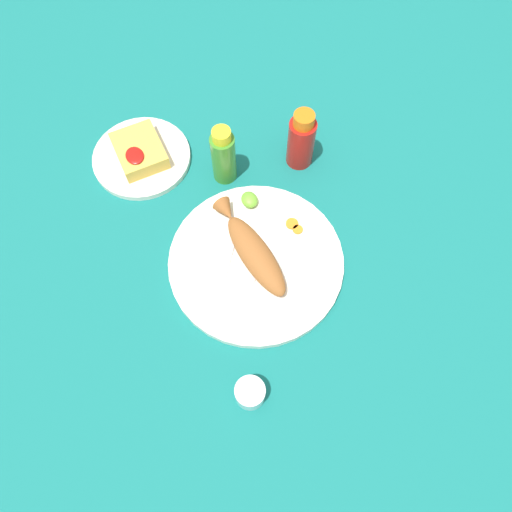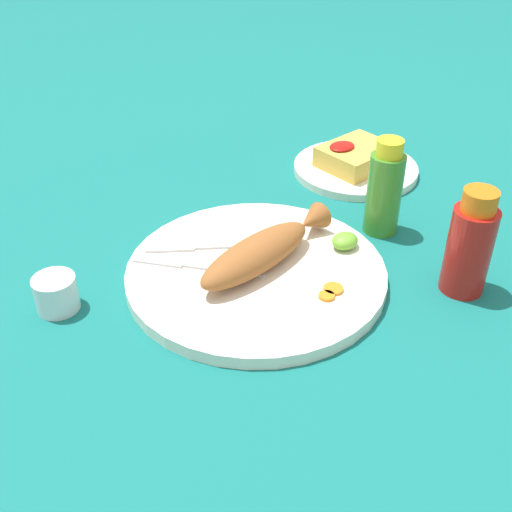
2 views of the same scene
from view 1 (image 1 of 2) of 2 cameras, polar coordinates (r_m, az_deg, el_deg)
ground_plane at (r=1.02m, az=0.00°, el=-0.89°), size 4.00×4.00×0.00m
main_plate at (r=1.02m, az=0.00°, el=-0.69°), size 0.36×0.36×0.02m
fried_fish at (r=0.99m, az=-0.43°, el=0.70°), size 0.24×0.08×0.05m
fork_near at (r=0.97m, az=-1.77°, el=-5.06°), size 0.12×0.16×0.00m
fork_far at (r=0.99m, az=-4.05°, el=-3.70°), size 0.16×0.12×0.00m
carrot_slice_near at (r=1.04m, az=4.80°, el=3.03°), size 0.02×0.02×0.00m
carrot_slice_mid at (r=1.05m, az=4.14°, el=3.70°), size 0.03×0.03×0.00m
lime_wedge_main at (r=1.06m, az=-0.75°, el=6.45°), size 0.04×0.03×0.02m
hot_sauce_bottle_red at (r=1.10m, az=5.19°, el=13.03°), size 0.06×0.06×0.15m
hot_sauce_bottle_green at (r=1.08m, az=-3.74°, el=11.35°), size 0.05×0.05×0.15m
salt_cup at (r=0.93m, az=-0.68°, el=-15.40°), size 0.06×0.06×0.05m
side_plate_fries at (r=1.18m, az=-12.92°, el=10.91°), size 0.22×0.22×0.01m
fries_pile at (r=1.16m, az=-13.19°, el=11.61°), size 0.12×0.10×0.04m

